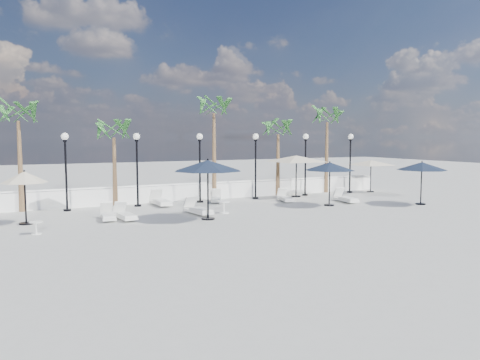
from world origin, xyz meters
name	(u,v)px	position (x,y,z in m)	size (l,w,h in m)	color
ground	(255,221)	(0.00, 0.00, 0.00)	(100.00, 100.00, 0.00)	#ACACA7
balustrade	(194,192)	(0.00, 7.50, 0.47)	(26.00, 0.30, 1.01)	white
lamppost_1	(66,160)	(-7.00, 6.50, 2.49)	(0.36, 0.36, 3.84)	black
lamppost_2	(137,159)	(-3.50, 6.50, 2.49)	(0.36, 0.36, 3.84)	black
lamppost_3	(200,158)	(0.00, 6.50, 2.49)	(0.36, 0.36, 3.84)	black
lamppost_4	(256,157)	(3.50, 6.50, 2.49)	(0.36, 0.36, 3.84)	black
lamppost_5	(305,156)	(7.00, 6.50, 2.49)	(0.36, 0.36, 3.84)	black
lamppost_6	(350,155)	(10.50, 6.50, 2.49)	(0.36, 0.36, 3.84)	black
palm_0	(18,118)	(-9.00, 7.30, 4.53)	(2.60, 2.60, 5.50)	brown
palm_1	(114,135)	(-4.50, 7.30, 3.75)	(2.60, 2.60, 4.70)	brown
palm_2	(214,111)	(1.20, 7.30, 5.12)	(2.60, 2.60, 6.10)	brown
palm_3	(278,132)	(5.50, 7.30, 3.95)	(2.60, 2.60, 4.90)	brown
palm_4	(327,120)	(9.20, 7.30, 4.73)	(2.60, 2.60, 5.70)	brown
lounger_0	(108,215)	(-5.67, 3.07, 0.22)	(0.71, 1.78, 0.65)	white
lounger_1	(125,215)	(-4.98, 2.80, 0.22)	(0.76, 1.84, 0.67)	white
lounger_2	(198,209)	(-1.59, 2.71, 0.24)	(0.91, 1.99, 0.72)	white
lounger_3	(161,201)	(-2.35, 6.22, 0.25)	(0.73, 2.03, 0.75)	white
lounger_4	(285,198)	(4.40, 4.63, 0.21)	(0.95, 1.79, 0.64)	white
lounger_5	(216,198)	(0.84, 6.19, 0.21)	(1.15, 1.73, 0.62)	white
lounger_6	(346,198)	(7.29, 2.92, 0.23)	(0.75, 1.86, 0.68)	white
side_table_0	(36,227)	(-8.65, 1.17, 0.29)	(0.49, 0.49, 0.47)	white
side_table_1	(121,206)	(-4.66, 5.07, 0.30)	(0.51, 0.51, 0.49)	white
side_table_2	(224,206)	(-0.33, 2.52, 0.35)	(0.59, 0.59, 0.58)	white
parasol_navy_left	(208,166)	(-1.67, 1.26, 2.37)	(3.05, 3.05, 2.69)	black
parasol_navy_mid	(330,167)	(5.69, 2.30, 2.07)	(2.63, 2.63, 2.36)	black
parasol_navy_right	(422,166)	(10.39, 0.46, 2.06)	(2.62, 2.62, 2.35)	black
parasol_cream_sq_a	(296,156)	(6.14, 6.20, 2.51)	(5.52, 5.52, 2.71)	black
parasol_cream_sq_b	(371,160)	(12.00, 6.20, 2.09)	(4.52, 4.52, 2.27)	black
parasol_cream_small	(24,178)	(-8.92, 3.54, 1.94)	(1.85, 1.85, 2.27)	black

